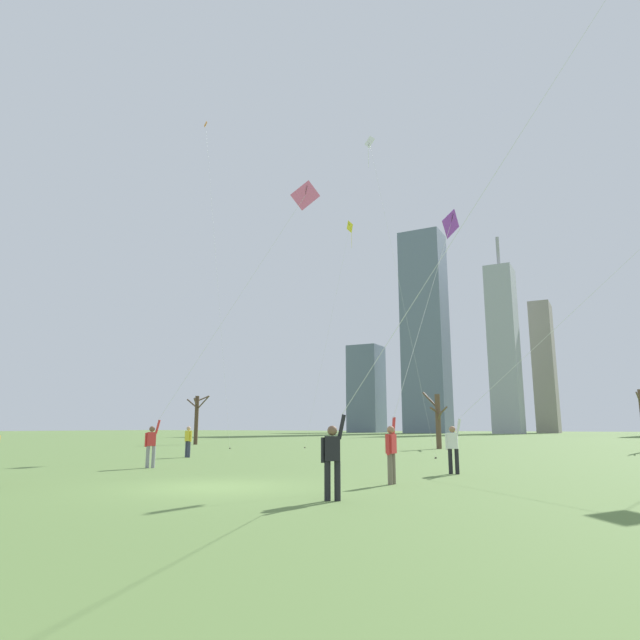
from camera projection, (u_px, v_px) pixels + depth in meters
name	position (u px, v px, depth m)	size (l,w,h in m)	color
ground_plane	(215.00, 487.00, 14.76)	(400.00, 400.00, 0.00)	#5B7A3D
kite_flyer_foreground_left_purple	(407.00, 391.00, 17.10)	(0.67, 7.58, 10.59)	#726656
kite_flyer_foreground_right_pink	(197.00, 370.00, 23.32)	(4.37, 6.70, 13.79)	gray
kite_flyer_midfield_left_green	(399.00, 347.00, 12.89)	(8.24, 5.66, 15.85)	black
kite_flyer_far_back_red	(501.00, 396.00, 19.43)	(8.17, 4.50, 9.62)	black
bystander_strolling_midfield	(188.00, 440.00, 29.30)	(0.50, 0.27, 1.62)	#33384C
distant_kite_low_near_trees_orange	(210.00, 176.00, 47.36)	(4.92, 1.28, 28.39)	orange
distant_kite_high_overhead_white	(375.00, 167.00, 33.45)	(4.15, 1.15, 19.41)	white
distant_kite_drifting_left_yellow	(346.00, 248.00, 42.37)	(4.81, 1.20, 17.20)	yellow
bare_tree_leftmost	(197.00, 417.00, 50.90)	(3.04, 2.02, 4.50)	#4C3828
bare_tree_rightmost	(438.00, 419.00, 40.86)	(2.47, 2.14, 4.22)	brown
skyline_slender_spire	(366.00, 389.00, 160.61)	(8.98, 8.85, 25.03)	slate
skyline_short_annex	(545.00, 367.00, 148.10)	(5.29, 9.97, 34.79)	gray
skyline_mid_tower_right	(425.00, 331.00, 145.12)	(10.92, 8.99, 53.08)	slate
skyline_tall_tower	(504.00, 348.00, 133.54)	(6.43, 8.67, 48.64)	#9EA3AD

